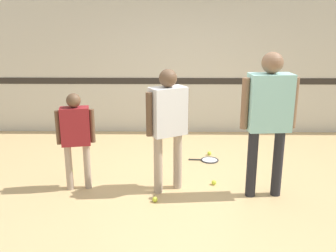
{
  "coord_description": "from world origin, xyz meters",
  "views": [
    {
      "loc": [
        -0.17,
        -4.65,
        2.17
      ],
      "look_at": [
        -0.24,
        -0.12,
        0.88
      ],
      "focal_mm": 40.0,
      "sensor_mm": 36.0,
      "label": 1
    }
  ],
  "objects_px": {
    "person_instructor": "(168,118)",
    "person_student_right": "(269,110)",
    "person_student_left": "(76,131)",
    "tennis_ball_stray_left": "(214,182)",
    "tennis_ball_near_instructor": "(155,199)",
    "racket_spare_on_floor": "(209,160)",
    "tennis_ball_by_spare_racket": "(209,153)",
    "tennis_ball_stray_right": "(71,171)"
  },
  "relations": [
    {
      "from": "racket_spare_on_floor",
      "to": "tennis_ball_stray_right",
      "type": "bearing_deg",
      "value": 17.51
    },
    {
      "from": "person_student_left",
      "to": "racket_spare_on_floor",
      "type": "distance_m",
      "value": 2.24
    },
    {
      "from": "person_instructor",
      "to": "tennis_ball_stray_right",
      "type": "relative_size",
      "value": 24.2
    },
    {
      "from": "person_student_left",
      "to": "racket_spare_on_floor",
      "type": "xyz_separation_m",
      "value": [
        1.82,
        1.05,
        -0.79
      ]
    },
    {
      "from": "tennis_ball_near_instructor",
      "to": "tennis_ball_stray_right",
      "type": "xyz_separation_m",
      "value": [
        -1.28,
        0.88,
        0.0
      ]
    },
    {
      "from": "tennis_ball_by_spare_racket",
      "to": "tennis_ball_stray_right",
      "type": "distance_m",
      "value": 2.25
    },
    {
      "from": "person_student_right",
      "to": "racket_spare_on_floor",
      "type": "height_order",
      "value": "person_student_right"
    },
    {
      "from": "racket_spare_on_floor",
      "to": "tennis_ball_stray_left",
      "type": "bearing_deg",
      "value": 92.27
    },
    {
      "from": "person_student_right",
      "to": "tennis_ball_near_instructor",
      "type": "height_order",
      "value": "person_student_right"
    },
    {
      "from": "person_student_right",
      "to": "racket_spare_on_floor",
      "type": "xyz_separation_m",
      "value": [
        -0.58,
        1.21,
        -1.11
      ]
    },
    {
      "from": "racket_spare_on_floor",
      "to": "person_student_left",
      "type": "bearing_deg",
      "value": 32.87
    },
    {
      "from": "racket_spare_on_floor",
      "to": "tennis_ball_near_instructor",
      "type": "xyz_separation_m",
      "value": [
        -0.79,
        -1.42,
        0.02
      ]
    },
    {
      "from": "person_instructor",
      "to": "tennis_ball_near_instructor",
      "type": "distance_m",
      "value": 1.03
    },
    {
      "from": "person_instructor",
      "to": "tennis_ball_near_instructor",
      "type": "relative_size",
      "value": 24.2
    },
    {
      "from": "tennis_ball_near_instructor",
      "to": "person_student_left",
      "type": "bearing_deg",
      "value": 160.11
    },
    {
      "from": "person_student_right",
      "to": "tennis_ball_stray_left",
      "type": "xyz_separation_m",
      "value": [
        -0.59,
        0.3,
        -1.09
      ]
    },
    {
      "from": "person_student_left",
      "to": "racket_spare_on_floor",
      "type": "bearing_deg",
      "value": 18.33
    },
    {
      "from": "tennis_ball_near_instructor",
      "to": "tennis_ball_by_spare_racket",
      "type": "height_order",
      "value": "same"
    },
    {
      "from": "person_instructor",
      "to": "person_student_left",
      "type": "bearing_deg",
      "value": 148.39
    },
    {
      "from": "person_student_right",
      "to": "tennis_ball_near_instructor",
      "type": "xyz_separation_m",
      "value": [
        -1.37,
        -0.21,
        -1.09
      ]
    },
    {
      "from": "racket_spare_on_floor",
      "to": "tennis_ball_stray_left",
      "type": "relative_size",
      "value": 7.41
    },
    {
      "from": "tennis_ball_by_spare_racket",
      "to": "person_student_right",
      "type": "bearing_deg",
      "value": -69.46
    },
    {
      "from": "tennis_ball_by_spare_racket",
      "to": "tennis_ball_stray_right",
      "type": "relative_size",
      "value": 1.0
    },
    {
      "from": "person_student_left",
      "to": "tennis_ball_by_spare_racket",
      "type": "height_order",
      "value": "person_student_left"
    },
    {
      "from": "person_instructor",
      "to": "tennis_ball_stray_left",
      "type": "height_order",
      "value": "person_instructor"
    },
    {
      "from": "tennis_ball_stray_left",
      "to": "person_student_right",
      "type": "bearing_deg",
      "value": -26.94
    },
    {
      "from": "person_student_left",
      "to": "tennis_ball_stray_left",
      "type": "distance_m",
      "value": 1.97
    },
    {
      "from": "person_student_left",
      "to": "tennis_ball_near_instructor",
      "type": "xyz_separation_m",
      "value": [
        1.03,
        -0.37,
        -0.76
      ]
    },
    {
      "from": "person_student_right",
      "to": "tennis_ball_near_instructor",
      "type": "bearing_deg",
      "value": 3.46
    },
    {
      "from": "person_instructor",
      "to": "person_student_left",
      "type": "relative_size",
      "value": 1.24
    },
    {
      "from": "tennis_ball_by_spare_racket",
      "to": "tennis_ball_stray_right",
      "type": "xyz_separation_m",
      "value": [
        -2.1,
        -0.79,
        0.0
      ]
    },
    {
      "from": "racket_spare_on_floor",
      "to": "tennis_ball_near_instructor",
      "type": "distance_m",
      "value": 1.62
    },
    {
      "from": "racket_spare_on_floor",
      "to": "tennis_ball_stray_left",
      "type": "height_order",
      "value": "tennis_ball_stray_left"
    },
    {
      "from": "person_student_right",
      "to": "tennis_ball_near_instructor",
      "type": "distance_m",
      "value": 1.77
    },
    {
      "from": "tennis_ball_stray_right",
      "to": "tennis_ball_by_spare_racket",
      "type": "bearing_deg",
      "value": 20.54
    },
    {
      "from": "person_student_right",
      "to": "tennis_ball_by_spare_racket",
      "type": "xyz_separation_m",
      "value": [
        -0.55,
        1.46,
        -1.09
      ]
    },
    {
      "from": "person_instructor",
      "to": "tennis_ball_by_spare_racket",
      "type": "distance_m",
      "value": 1.76
    },
    {
      "from": "person_student_left",
      "to": "tennis_ball_near_instructor",
      "type": "height_order",
      "value": "person_student_left"
    },
    {
      "from": "person_instructor",
      "to": "person_student_right",
      "type": "bearing_deg",
      "value": -36.93
    },
    {
      "from": "person_instructor",
      "to": "person_student_right",
      "type": "height_order",
      "value": "person_student_right"
    },
    {
      "from": "person_student_left",
      "to": "tennis_ball_stray_left",
      "type": "xyz_separation_m",
      "value": [
        1.81,
        0.14,
        -0.76
      ]
    },
    {
      "from": "racket_spare_on_floor",
      "to": "tennis_ball_near_instructor",
      "type": "relative_size",
      "value": 7.41
    }
  ]
}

